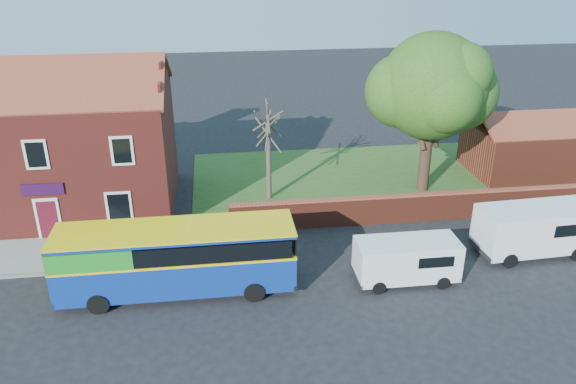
{
  "coord_description": "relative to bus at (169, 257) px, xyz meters",
  "views": [
    {
      "loc": [
        1.55,
        -19.03,
        13.88
      ],
      "look_at": [
        4.8,
        5.0,
        3.04
      ],
      "focal_mm": 35.0,
      "sensor_mm": 36.0,
      "label": 1
    }
  ],
  "objects": [
    {
      "name": "van_near",
      "position": [
        10.3,
        -0.51,
        -0.62
      ],
      "size": [
        4.51,
        1.91,
        1.98
      ],
      "rotation": [
        0.0,
        0.0,
        -0.0
      ],
      "color": "white",
      "rests_on": "ground"
    },
    {
      "name": "kerb",
      "position": [
        -6.3,
        2.08,
        -1.66
      ],
      "size": [
        18.0,
        0.15,
        0.14
      ],
      "primitive_type": "cube",
      "color": "slate",
      "rests_on": "ground"
    },
    {
      "name": "pavement",
      "position": [
        -6.3,
        3.83,
        -1.67
      ],
      "size": [
        18.0,
        3.5,
        0.12
      ],
      "primitive_type": "cube",
      "color": "gray",
      "rests_on": "ground"
    },
    {
      "name": "outbuilding",
      "position": [
        22.7,
        11.08,
        -0.12
      ],
      "size": [
        8.2,
        5.06,
        4.17
      ],
      "color": "maroon",
      "rests_on": "ground"
    },
    {
      "name": "bus",
      "position": [
        0.0,
        0.0,
        0.0
      ],
      "size": [
        9.97,
        2.61,
        3.04
      ],
      "rotation": [
        0.0,
        0.0,
        -0.0
      ],
      "color": "navy",
      "rests_on": "ground"
    },
    {
      "name": "grass_strip",
      "position": [
        13.7,
        11.08,
        -1.71
      ],
      "size": [
        26.0,
        12.0,
        0.04
      ],
      "primitive_type": "cube",
      "color": "#426B28",
      "rests_on": "ground"
    },
    {
      "name": "large_tree",
      "position": [
        14.67,
        9.26,
        4.46
      ],
      "size": [
        7.75,
        6.13,
        9.45
      ],
      "color": "black",
      "rests_on": "ground"
    },
    {
      "name": "boundary_wall",
      "position": [
        13.7,
        5.08,
        -0.91
      ],
      "size": [
        22.0,
        0.38,
        1.6
      ],
      "color": "maroon",
      "rests_on": "ground"
    },
    {
      "name": "bare_tree",
      "position": [
        5.18,
        9.03,
        1.15
      ],
      "size": [
        2.1,
        2.5,
        5.6
      ],
      "color": "#4C4238",
      "rests_on": "ground"
    },
    {
      "name": "ground",
      "position": [
        0.7,
        -1.92,
        -1.73
      ],
      "size": [
        120.0,
        120.0,
        0.0
      ],
      "primitive_type": "plane",
      "color": "black",
      "rests_on": "ground"
    },
    {
      "name": "shop_building",
      "position": [
        -6.33,
        9.57,
        1.69
      ],
      "size": [
        12.3,
        8.13,
        10.5
      ],
      "color": "maroon",
      "rests_on": "ground"
    },
    {
      "name": "van_far",
      "position": [
        17.17,
        1.02,
        -0.38
      ],
      "size": [
        5.57,
        2.49,
        2.4
      ],
      "rotation": [
        0.0,
        0.0,
        0.05
      ],
      "color": "white",
      "rests_on": "ground"
    }
  ]
}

